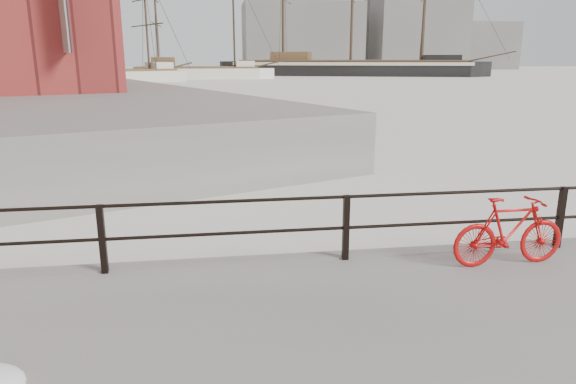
{
  "coord_description": "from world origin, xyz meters",
  "views": [
    {
      "loc": [
        -5.41,
        -7.22,
        3.3
      ],
      "look_at": [
        -4.13,
        1.5,
        1.0
      ],
      "focal_mm": 32.0,
      "sensor_mm": 36.0,
      "label": 1
    }
  ],
  "objects_px": {
    "bicycle": "(509,231)",
    "barque_black": "(350,76)",
    "schooner_mid": "(198,79)",
    "schooner_left": "(113,83)"
  },
  "relations": [
    {
      "from": "bicycle",
      "to": "schooner_mid",
      "type": "xyz_separation_m",
      "value": [
        -6.38,
        82.22,
        -0.87
      ]
    },
    {
      "from": "barque_black",
      "to": "schooner_mid",
      "type": "distance_m",
      "value": 31.14
    },
    {
      "from": "bicycle",
      "to": "barque_black",
      "type": "xyz_separation_m",
      "value": [
        22.74,
        93.23,
        -0.87
      ]
    },
    {
      "from": "bicycle",
      "to": "schooner_left",
      "type": "relative_size",
      "value": 0.07
    },
    {
      "from": "bicycle",
      "to": "barque_black",
      "type": "distance_m",
      "value": 95.97
    },
    {
      "from": "barque_black",
      "to": "schooner_mid",
      "type": "bearing_deg",
      "value": -141.29
    },
    {
      "from": "barque_black",
      "to": "schooner_mid",
      "type": "height_order",
      "value": "barque_black"
    },
    {
      "from": "bicycle",
      "to": "schooner_left",
      "type": "distance_m",
      "value": 71.35
    },
    {
      "from": "schooner_mid",
      "to": "schooner_left",
      "type": "relative_size",
      "value": 1.15
    },
    {
      "from": "schooner_mid",
      "to": "schooner_left",
      "type": "distance_m",
      "value": 17.29
    }
  ]
}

